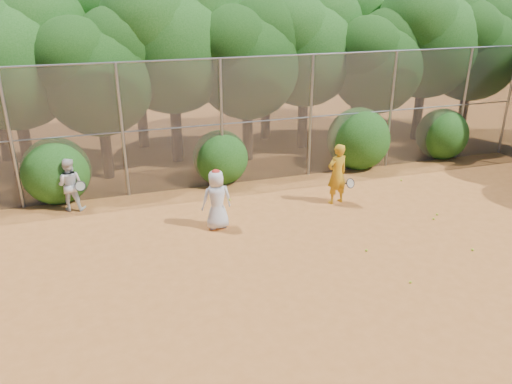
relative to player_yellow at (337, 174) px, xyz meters
name	(u,v)px	position (x,y,z in m)	size (l,w,h in m)	color
ground	(332,272)	(-1.81, -3.53, -0.91)	(80.00, 80.00, 0.00)	#A75D25
fence_back	(249,120)	(-1.93, 2.47, 1.15)	(20.05, 0.09, 4.03)	gray
tree_1	(11,50)	(-8.75, 5.01, 3.26)	(4.64, 4.03, 6.35)	black
tree_2	(98,69)	(-6.26, 4.30, 2.68)	(3.99, 3.47, 5.47)	black
tree_3	(172,36)	(-3.75, 5.31, 3.49)	(4.89, 4.26, 6.70)	black
tree_4	(248,55)	(-1.26, 4.71, 2.85)	(4.19, 3.64, 5.73)	black
tree_5	(306,42)	(1.25, 5.51, 3.14)	(4.51, 3.92, 6.17)	black
tree_6	(378,59)	(3.74, 4.50, 2.56)	(3.86, 3.36, 5.29)	black
tree_7	(429,33)	(6.25, 5.11, 3.37)	(4.77, 4.14, 6.53)	black
tree_8	(474,44)	(8.24, 4.81, 2.91)	(4.25, 3.70, 5.82)	black
tree_10	(135,25)	(-4.75, 7.51, 3.72)	(5.15, 4.48, 7.06)	black
tree_11	(267,36)	(0.25, 7.11, 3.26)	(4.64, 4.03, 6.35)	black
tree_12	(362,23)	(4.75, 7.71, 3.61)	(5.02, 4.37, 6.88)	black
bush_0	(56,168)	(-7.81, 2.77, 0.09)	(2.00, 2.00, 2.00)	#194A12
bush_1	(220,155)	(-2.81, 2.77, -0.01)	(1.80, 1.80, 1.80)	#194A12
bush_2	(359,136)	(2.19, 2.77, 0.19)	(2.20, 2.20, 2.20)	#194A12
bush_3	(442,132)	(5.69, 2.77, 0.04)	(1.90, 1.90, 1.90)	#194A12
player_yellow	(337,174)	(0.00, 0.00, 0.00)	(0.88, 0.58, 1.81)	#C89017
player_teen	(217,199)	(-3.73, -0.55, -0.09)	(0.81, 0.55, 1.65)	silver
player_white	(69,184)	(-7.44, 1.87, -0.13)	(0.89, 0.75, 1.55)	silver
ball_0	(434,219)	(2.05, -1.91, -0.87)	(0.07, 0.07, 0.07)	#C1D727
ball_1	(437,214)	(2.32, -1.70, -0.87)	(0.07, 0.07, 0.07)	#C1D727
ball_2	(410,282)	(-0.39, -4.46, -0.87)	(0.07, 0.07, 0.07)	#C1D727
ball_3	(473,250)	(1.88, -3.69, -0.87)	(0.07, 0.07, 0.07)	#C1D727
ball_4	(366,250)	(-0.60, -2.93, -0.87)	(0.07, 0.07, 0.07)	#C1D727
ball_5	(401,180)	(2.86, 0.93, -0.87)	(0.07, 0.07, 0.07)	#C1D727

